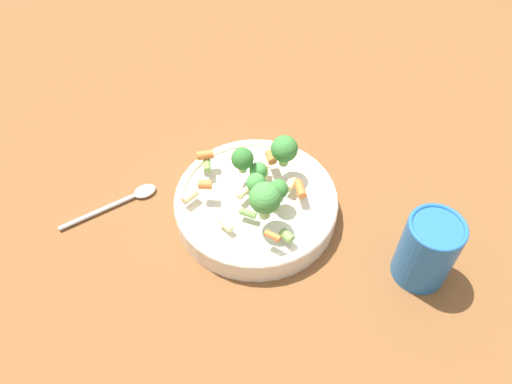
{
  "coord_description": "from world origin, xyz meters",
  "views": [
    {
      "loc": [
        -0.46,
        0.11,
        0.62
      ],
      "look_at": [
        0.0,
        0.0,
        0.05
      ],
      "focal_mm": 35.0,
      "sensor_mm": 36.0,
      "label": 1
    }
  ],
  "objects": [
    {
      "name": "ground_plane",
      "position": [
        0.0,
        0.0,
        0.0
      ],
      "size": [
        3.0,
        3.0,
        0.0
      ],
      "primitive_type": "plane",
      "color": "brown"
    },
    {
      "name": "spoon",
      "position": [
        0.07,
        0.19,
        0.01
      ],
      "size": [
        0.06,
        0.16,
        0.01
      ],
      "rotation": [
        0.0,
        0.0,
        11.31
      ],
      "color": "silver",
      "rests_on": "ground_plane"
    },
    {
      "name": "bowl",
      "position": [
        0.0,
        0.0,
        0.02
      ],
      "size": [
        0.25,
        0.25,
        0.04
      ],
      "color": "silver",
      "rests_on": "ground_plane"
    },
    {
      "name": "pasta_salad",
      "position": [
        -0.0,
        -0.01,
        0.08
      ],
      "size": [
        0.19,
        0.18,
        0.08
      ],
      "color": "#8CB766",
      "rests_on": "bowl"
    },
    {
      "name": "cup",
      "position": [
        -0.16,
        -0.2,
        0.06
      ],
      "size": [
        0.08,
        0.08,
        0.11
      ],
      "color": "#2366B2",
      "rests_on": "ground_plane"
    }
  ]
}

